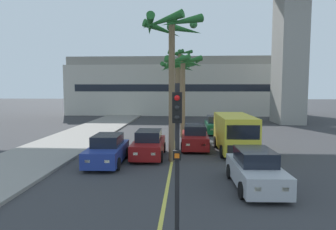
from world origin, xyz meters
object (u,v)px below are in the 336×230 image
at_px(car_queue_third, 149,145).
at_px(traffic_light_median_near, 177,142).
at_px(car_queue_second, 255,170).
at_px(palm_tree_farthest_median, 183,71).
at_px(car_queue_front, 195,138).
at_px(palm_tree_near_median, 180,65).
at_px(car_queue_fifth, 215,125).
at_px(delivery_van, 234,132).
at_px(car_queue_fourth, 107,150).
at_px(palm_tree_mid_median, 172,41).
at_px(palm_tree_far_median, 177,74).

xyz_separation_m(car_queue_third, traffic_light_median_near, (1.95, -10.03, 1.99)).
distance_m(car_queue_second, palm_tree_farthest_median, 13.72).
relative_size(car_queue_front, palm_tree_near_median, 0.46).
xyz_separation_m(car_queue_fifth, palm_tree_farthest_median, (-2.88, -2.30, 4.71)).
height_order(car_queue_fifth, delivery_van, delivery_van).
distance_m(car_queue_fourth, traffic_light_median_near, 9.40).
height_order(car_queue_front, car_queue_third, same).
relative_size(car_queue_fourth, palm_tree_farthest_median, 0.62).
bearing_deg(car_queue_front, car_queue_third, -136.21).
xyz_separation_m(traffic_light_median_near, palm_tree_mid_median, (-0.52, 9.01, 3.87)).
relative_size(car_queue_front, palm_tree_farthest_median, 0.61).
bearing_deg(palm_tree_far_median, traffic_light_median_near, -88.43).
relative_size(car_queue_fifth, traffic_light_median_near, 0.98).
bearing_deg(palm_tree_mid_median, palm_tree_farthest_median, 86.33).
xyz_separation_m(car_queue_third, palm_tree_mid_median, (1.43, -1.02, 5.86)).
relative_size(car_queue_third, car_queue_fifth, 1.00).
relative_size(car_queue_fourth, car_queue_fifth, 1.01).
xyz_separation_m(car_queue_fifth, delivery_van, (0.40, -8.04, 0.57)).
height_order(car_queue_fifth, palm_tree_farthest_median, palm_tree_farthest_median).
bearing_deg(palm_tree_near_median, car_queue_front, -85.74).
xyz_separation_m(car_queue_fifth, palm_tree_mid_median, (-3.41, -10.58, 5.86)).
relative_size(car_queue_second, car_queue_fifth, 1.01).
relative_size(car_queue_third, delivery_van, 0.78).
xyz_separation_m(car_queue_fourth, palm_tree_mid_median, (3.46, 0.72, 5.86)).
bearing_deg(traffic_light_median_near, car_queue_second, 57.16).
distance_m(car_queue_front, delivery_van, 2.77).
bearing_deg(car_queue_fifth, car_queue_third, -116.88).
height_order(traffic_light_median_near, palm_tree_near_median, palm_tree_near_median).
xyz_separation_m(car_queue_front, car_queue_fourth, (-4.83, -4.42, 0.00)).
distance_m(car_queue_second, palm_tree_near_median, 27.37).
height_order(car_queue_fifth, palm_tree_near_median, palm_tree_near_median).
bearing_deg(delivery_van, car_queue_front, 154.57).
bearing_deg(traffic_light_median_near, car_queue_fourth, 115.63).
xyz_separation_m(car_queue_front, palm_tree_near_median, (-1.38, 18.46, 6.24)).
bearing_deg(car_queue_front, palm_tree_mid_median, -110.29).
relative_size(car_queue_fourth, delivery_van, 0.78).
distance_m(car_queue_fourth, palm_tree_mid_median, 6.84).
bearing_deg(delivery_van, palm_tree_mid_median, -146.40).
distance_m(palm_tree_far_median, palm_tree_farthest_median, 6.61).
xyz_separation_m(car_queue_front, palm_tree_far_median, (-1.51, 11.15, 4.77)).
bearing_deg(palm_tree_near_median, car_queue_fifth, -73.56).
relative_size(car_queue_front, traffic_light_median_near, 0.98).
xyz_separation_m(palm_tree_mid_median, palm_tree_farthest_median, (0.53, 8.28, -1.15)).
bearing_deg(car_queue_second, car_queue_fifth, 90.70).
distance_m(palm_tree_near_median, palm_tree_farthest_median, 13.98).
bearing_deg(car_queue_third, car_queue_fourth, -139.39).
height_order(delivery_van, palm_tree_mid_median, palm_tree_mid_median).
relative_size(car_queue_third, car_queue_fourth, 0.99).
relative_size(car_queue_second, palm_tree_near_median, 0.47).
bearing_deg(palm_tree_near_median, delivery_van, -78.97).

